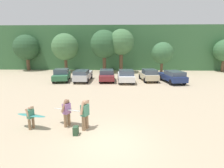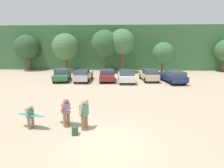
% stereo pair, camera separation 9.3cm
% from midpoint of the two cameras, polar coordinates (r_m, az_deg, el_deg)
% --- Properties ---
extents(ground_plane, '(120.00, 120.00, 0.00)m').
position_cam_midpoint_polar(ground_plane, '(8.73, -1.30, -18.39)').
color(ground_plane, tan).
extents(hillside_ridge, '(108.00, 12.00, 8.17)m').
position_cam_midpoint_polar(hillside_ridge, '(38.74, 1.62, 11.71)').
color(hillside_ridge, '#38663D').
rests_on(hillside_ridge, ground_plane).
extents(tree_left, '(4.54, 4.54, 6.47)m').
position_cam_midpoint_polar(tree_left, '(36.11, -26.11, 10.60)').
color(tree_left, brown).
rests_on(tree_left, ground_plane).
extents(tree_center, '(4.52, 4.52, 6.57)m').
position_cam_midpoint_polar(tree_center, '(31.41, -15.12, 11.54)').
color(tree_center, brown).
rests_on(tree_center, ground_plane).
extents(tree_center_right, '(4.63, 4.63, 7.09)m').
position_cam_midpoint_polar(tree_center_right, '(30.05, -2.64, 12.80)').
color(tree_center_right, brown).
rests_on(tree_center_right, ground_plane).
extents(tree_center_left, '(4.24, 4.24, 7.21)m').
position_cam_midpoint_polar(tree_center_left, '(29.90, 2.95, 13.38)').
color(tree_center_left, brown).
rests_on(tree_center_left, ground_plane).
extents(tree_far_right, '(3.47, 3.47, 5.09)m').
position_cam_midpoint_polar(tree_far_right, '(29.92, 15.99, 9.65)').
color(tree_far_right, brown).
rests_on(tree_far_right, ground_plane).
extents(parked_car_forest_green, '(2.52, 4.40, 1.57)m').
position_cam_midpoint_polar(parked_car_forest_green, '(23.64, -16.16, 2.92)').
color(parked_car_forest_green, '#2D6642').
rests_on(parked_car_forest_green, ground_plane).
extents(parked_car_silver, '(1.79, 4.69, 1.53)m').
position_cam_midpoint_polar(parked_car_silver, '(22.79, -9.56, 2.91)').
color(parked_car_silver, silver).
rests_on(parked_car_silver, ground_plane).
extents(parked_car_maroon, '(2.12, 4.33, 1.45)m').
position_cam_midpoint_polar(parked_car_maroon, '(22.75, -1.84, 2.94)').
color(parked_car_maroon, maroon).
rests_on(parked_car_maroon, ground_plane).
extents(parked_car_white, '(2.03, 4.59, 1.58)m').
position_cam_midpoint_polar(parked_car_white, '(22.02, 4.40, 2.71)').
color(parked_car_white, white).
rests_on(parked_car_white, ground_plane).
extents(parked_car_champagne, '(2.16, 4.15, 1.56)m').
position_cam_midpoint_polar(parked_car_champagne, '(23.17, 11.72, 2.93)').
color(parked_car_champagne, beige).
rests_on(parked_car_champagne, ground_plane).
extents(parked_car_navy, '(2.57, 4.58, 1.52)m').
position_cam_midpoint_polar(parked_car_navy, '(22.78, 19.07, 2.40)').
color(parked_car_navy, navy).
rests_on(parked_car_navy, ground_plane).
extents(person_adult, '(0.46, 0.75, 1.59)m').
position_cam_midpoint_polar(person_adult, '(10.21, -14.79, -8.53)').
color(person_adult, '#8C6B4C').
rests_on(person_adult, ground_plane).
extents(person_child, '(0.36, 0.52, 1.32)m').
position_cam_midpoint_polar(person_child, '(10.61, -25.20, -9.40)').
color(person_child, '#8C6B4C').
rests_on(person_child, ground_plane).
extents(person_companion, '(0.46, 0.74, 1.67)m').
position_cam_midpoint_polar(person_companion, '(9.62, -9.09, -9.30)').
color(person_companion, '#8C6B4C').
rests_on(person_companion, ground_plane).
extents(surfboard_white, '(2.12, 1.10, 0.26)m').
position_cam_midpoint_polar(surfboard_white, '(10.28, -13.99, -8.19)').
color(surfboard_white, white).
extents(surfboard_teal, '(1.83, 0.91, 0.15)m').
position_cam_midpoint_polar(surfboard_teal, '(10.66, -25.04, -9.23)').
color(surfboard_teal, teal).
extents(backpack_dropped, '(0.24, 0.34, 0.45)m').
position_cam_midpoint_polar(backpack_dropped, '(9.44, -12.01, -14.63)').
color(backpack_dropped, '#2D4C33').
rests_on(backpack_dropped, ground_plane).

